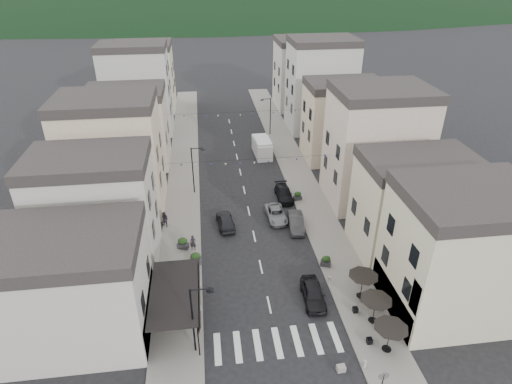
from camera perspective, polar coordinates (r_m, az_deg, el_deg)
ground at (r=32.90m, az=3.50°, el=-22.00°), size 700.00×700.00×0.00m
sidewalk_left at (r=58.15m, az=-9.59°, el=2.70°), size 4.00×76.00×0.12m
sidewalk_right at (r=59.30m, az=5.04°, el=3.56°), size 4.00×76.00×0.12m
boutique_building at (r=34.94m, az=-24.47°, el=-12.20°), size 12.00×8.00×8.00m
bistro_building at (r=37.00m, az=25.43°, el=-7.95°), size 10.00×8.00×10.00m
boutique_awning at (r=33.86m, az=-10.42°, el=-13.04°), size 3.77×7.50×3.28m
buildings_row_left at (r=61.91m, az=-16.52°, el=9.65°), size 10.20×54.16×14.00m
buildings_row_right at (r=62.87m, az=10.78°, el=10.82°), size 10.20×54.16×14.50m
cafe_terrace at (r=34.87m, az=15.67°, el=-13.99°), size 2.50×8.10×2.53m
streetlamp_left_near at (r=31.19m, az=-7.98°, el=-15.80°), size 1.70×0.56×6.00m
streetlamp_left_far at (r=51.11m, az=-8.16°, el=3.50°), size 1.70×0.56×6.00m
streetlamp_right_far at (r=68.57m, az=1.69°, el=10.55°), size 1.70×0.56×6.00m
traffic_sign at (r=30.73m, az=16.56°, el=-22.94°), size 0.70×0.07×2.70m
bollards at (r=36.23m, az=1.90°, el=-14.87°), size 11.66×10.26×0.60m
bunting_near at (r=46.85m, az=-1.17°, el=3.98°), size 19.00×0.28×0.62m
bunting_far at (r=61.65m, az=-2.85°, el=10.27°), size 19.00×0.28×0.62m
parked_car_a at (r=37.07m, az=7.63°, el=-13.28°), size 1.89×4.35×1.46m
parked_car_b at (r=45.62m, az=5.36°, el=-4.04°), size 1.92×4.40×1.41m
parked_car_c at (r=47.01m, az=2.69°, el=-2.96°), size 2.21×4.47×1.22m
parked_car_d at (r=50.94m, az=3.75°, el=-0.22°), size 1.86×4.46×1.29m
parked_car_e at (r=45.75m, az=-4.08°, el=-3.87°), size 2.08×4.31×1.42m
delivery_van at (r=61.91m, az=0.82°, el=6.05°), size 2.36×5.48×2.59m
pedestrian_a at (r=42.40m, az=-8.39°, el=-6.74°), size 0.65×0.48×1.65m
pedestrian_b at (r=46.36m, az=-12.07°, el=-3.61°), size 1.07×1.00×1.75m
concrete_block_b at (r=32.91m, az=11.27°, el=-22.06°), size 0.63×0.49×0.45m
planter_la at (r=40.79m, az=-8.04°, el=-8.76°), size 1.13×0.66×1.23m
planter_lb at (r=42.93m, az=-9.73°, el=-6.74°), size 1.23×0.94×1.22m
planter_ra at (r=39.75m, az=13.56°, el=-10.68°), size 1.07×0.72×1.11m
planter_rb at (r=40.73m, az=9.29°, el=-9.06°), size 1.08×0.82×1.08m
planter_rc at (r=50.62m, az=5.57°, el=-0.51°), size 1.00×0.61×1.07m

